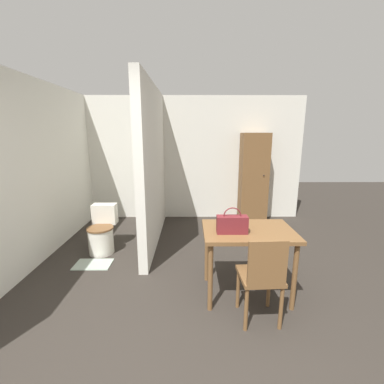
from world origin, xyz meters
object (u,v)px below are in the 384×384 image
Objects in this scene: dining_table at (248,238)px; wooden_chair at (262,276)px; wooden_cabinet at (253,178)px; toilet at (102,233)px; handbag at (232,224)px.

wooden_chair reaches higher than dining_table.
wooden_chair is 0.49× the size of wooden_cabinet.
wooden_chair is 3.05m from wooden_cabinet.
wooden_chair is 1.27× the size of toilet.
toilet is at bearing 139.57° from wooden_chair.
toilet is (-1.96, 1.09, -0.36)m from dining_table.
handbag is at bearing -154.20° from dining_table.
wooden_chair is at bearing -85.07° from dining_table.
dining_table is 2.27m from toilet.
dining_table is at bearing -104.54° from wooden_cabinet.
handbag reaches higher than wooden_chair.
toilet is (-2.00, 1.54, -0.19)m from wooden_chair.
handbag reaches higher than dining_table.
wooden_chair reaches higher than toilet.
wooden_cabinet reaches higher than wooden_chair.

